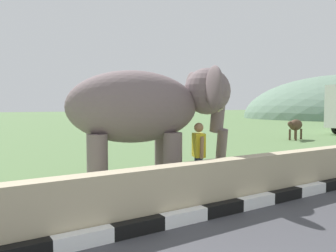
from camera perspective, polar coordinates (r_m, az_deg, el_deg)
name	(u,v)px	position (r m, az deg, el deg)	size (l,w,h in m)	color
striped_curb	(112,233)	(5.45, -9.53, -17.56)	(16.20, 0.20, 0.24)	white
barrier_parapet	(217,185)	(6.78, 8.27, -9.94)	(28.00, 0.36, 1.00)	tan
elephant	(148,109)	(8.01, -3.43, 2.87)	(4.08, 2.96, 3.01)	slate
person_handler	(199,153)	(8.22, 5.23, -4.53)	(0.37, 0.64, 1.66)	navy
cow_mid	(295,125)	(21.53, 20.87, 0.10)	(1.92, 1.02, 1.23)	#473323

